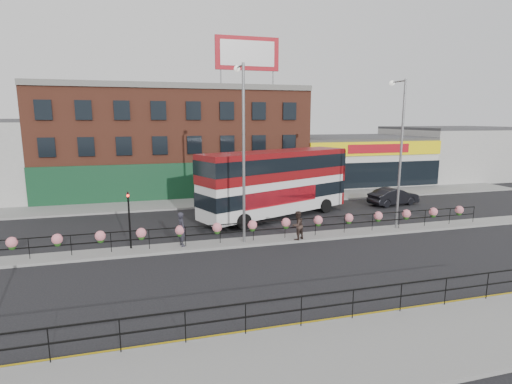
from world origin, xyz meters
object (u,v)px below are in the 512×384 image
object	(u,v)px
double_decker_bus	(276,177)
pedestrian_b	(297,225)
lamp_column_west	(243,139)
pedestrian_a	(182,229)
car	(393,196)
lamp_column_east	(399,141)

from	to	relation	value
double_decker_bus	pedestrian_b	xyz separation A→B (m)	(-0.73, -6.26, -2.03)
pedestrian_b	lamp_column_west	size ratio (longest dim) A/B	0.17
pedestrian_b	pedestrian_a	bearing A→B (deg)	-32.07
car	lamp_column_east	xyz separation A→B (m)	(-4.43, -6.60, 5.12)
pedestrian_a	lamp_column_east	xyz separation A→B (m)	(14.12, 0.35, 4.72)
double_decker_bus	pedestrian_b	world-z (taller)	double_decker_bus
double_decker_bus	car	world-z (taller)	double_decker_bus
pedestrian_b	lamp_column_west	xyz separation A→B (m)	(-3.19, 0.63, 5.16)
car	pedestrian_b	bearing A→B (deg)	114.03
pedestrian_b	lamp_column_east	bearing A→B (deg)	160.97
car	pedestrian_a	bearing A→B (deg)	101.77
car	lamp_column_east	distance (m)	9.45
car	lamp_column_west	size ratio (longest dim) A/B	0.46
pedestrian_a	lamp_column_east	size ratio (longest dim) A/B	0.20
double_decker_bus	lamp_column_west	xyz separation A→B (m)	(-3.92, -5.63, 3.13)
pedestrian_b	lamp_column_west	bearing A→B (deg)	-37.77
pedestrian_a	pedestrian_b	xyz separation A→B (m)	(6.77, -0.64, -0.11)
car	pedestrian_a	distance (m)	19.81
lamp_column_west	lamp_column_east	distance (m)	10.55
double_decker_bus	lamp_column_west	distance (m)	7.55
lamp_column_east	double_decker_bus	bearing A→B (deg)	141.44
car	lamp_column_east	world-z (taller)	lamp_column_east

